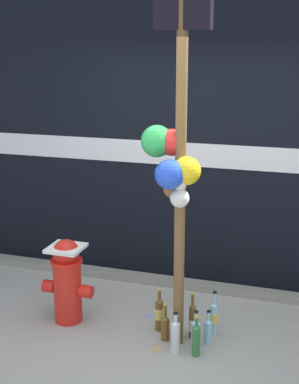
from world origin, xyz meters
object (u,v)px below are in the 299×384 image
(bottle_5, at_px, (165,327))
(bottle_4, at_px, (196,333))
(bottle_6, at_px, (214,317))
(memorial_post, at_px, (174,146))
(bottle_7, at_px, (196,339))
(bottle_8, at_px, (177,321))
(bottle_0, at_px, (175,336))
(bottle_3, at_px, (159,313))
(bottle_1, at_px, (208,330))
(fire_hydrant, at_px, (67,279))
(bottle_2, at_px, (192,321))

(bottle_5, bearing_deg, bottle_4, -9.71)
(bottle_4, bearing_deg, bottle_6, 70.08)
(memorial_post, xyz_separation_m, bottle_6, (0.31, 0.25, -1.53))
(bottle_7, relative_size, bottle_8, 1.09)
(memorial_post, bearing_deg, bottle_0, -64.97)
(bottle_0, distance_m, bottle_4, 0.19)
(bottle_5, bearing_deg, bottle_3, 123.74)
(bottle_0, xyz_separation_m, bottle_7, (0.17, 0.01, -0.01))
(memorial_post, bearing_deg, bottle_1, 17.61)
(bottle_0, xyz_separation_m, bottle_5, (-0.14, 0.17, -0.03))
(memorial_post, distance_m, bottle_7, 1.57)
(bottle_7, bearing_deg, bottle_3, 143.12)
(bottle_3, height_order, bottle_4, bottle_3)
(bottle_1, distance_m, bottle_7, 0.23)
(bottle_0, xyz_separation_m, bottle_8, (-0.06, 0.27, -0.02))
(fire_hydrant, xyz_separation_m, bottle_7, (1.24, -0.22, -0.26))
(bottle_2, xyz_separation_m, bottle_4, (0.07, -0.15, -0.02))
(fire_hydrant, bearing_deg, bottle_8, 2.32)
(bottle_7, bearing_deg, memorial_post, 151.00)
(bottle_1, bearing_deg, memorial_post, -162.39)
(bottle_4, relative_size, bottle_8, 1.04)
(bottle_3, distance_m, bottle_4, 0.42)
(bottle_1, height_order, bottle_4, bottle_4)
(memorial_post, bearing_deg, bottle_2, 43.67)
(bottle_0, bearing_deg, fire_hydrant, 167.75)
(bottle_2, distance_m, bottle_8, 0.13)
(bottle_3, relative_size, bottle_8, 1.21)
(fire_hydrant, bearing_deg, bottle_5, -3.85)
(fire_hydrant, xyz_separation_m, bottle_8, (1.02, 0.04, -0.27))
(bottle_4, height_order, bottle_7, bottle_7)
(memorial_post, height_order, bottle_3, memorial_post)
(fire_hydrant, relative_size, bottle_5, 2.33)
(bottle_0, relative_size, bottle_3, 0.93)
(bottle_8, bearing_deg, bottle_2, 1.19)
(bottle_8, bearing_deg, bottle_1, -8.05)
(fire_hydrant, distance_m, bottle_0, 1.13)
(bottle_2, xyz_separation_m, bottle_6, (0.17, 0.12, 0.00))
(memorial_post, relative_size, bottle_7, 8.25)
(bottle_2, bearing_deg, bottle_1, -15.85)
(fire_hydrant, bearing_deg, bottle_3, 5.54)
(fire_hydrant, xyz_separation_m, bottle_1, (1.30, 0.00, -0.29))
(memorial_post, bearing_deg, bottle_7, -29.00)
(bottle_0, relative_size, bottle_2, 0.86)
(bottle_6, height_order, bottle_7, bottle_6)
(fire_hydrant, bearing_deg, bottle_2, 2.19)
(bottle_0, height_order, bottle_8, bottle_0)
(memorial_post, bearing_deg, bottle_3, 134.15)
(bottle_5, bearing_deg, fire_hydrant, 176.15)
(bottle_0, bearing_deg, bottle_5, 128.79)
(fire_hydrant, xyz_separation_m, bottle_6, (1.31, 0.16, -0.25))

